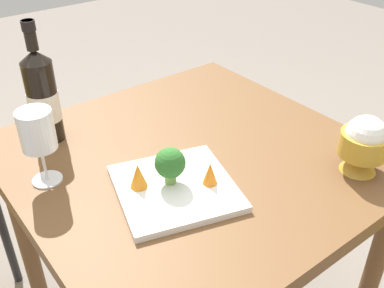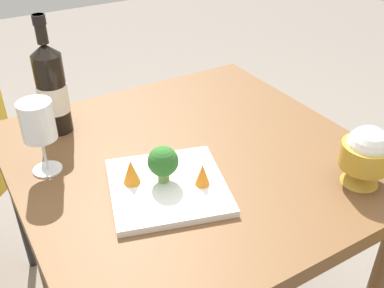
{
  "view_description": "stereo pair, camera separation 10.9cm",
  "coord_description": "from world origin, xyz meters",
  "px_view_note": "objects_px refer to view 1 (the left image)",
  "views": [
    {
      "loc": [
        0.56,
        0.73,
        1.38
      ],
      "look_at": [
        0.0,
        0.0,
        0.78
      ],
      "focal_mm": 41.83,
      "sensor_mm": 36.0,
      "label": 1
    },
    {
      "loc": [
        0.47,
        0.79,
        1.38
      ],
      "look_at": [
        0.0,
        0.0,
        0.78
      ],
      "focal_mm": 41.83,
      "sensor_mm": 36.0,
      "label": 2
    }
  ],
  "objects_px": {
    "wine_glass": "(37,132)",
    "carrot_garnish_left": "(210,173)",
    "carrot_garnish_right": "(138,176)",
    "broccoli_floret": "(170,164)",
    "wine_bottle": "(42,96)",
    "rice_bowl": "(364,143)",
    "serving_plate": "(175,188)"
  },
  "relations": [
    {
      "from": "wine_glass",
      "to": "serving_plate",
      "type": "height_order",
      "value": "wine_glass"
    },
    {
      "from": "broccoli_floret",
      "to": "carrot_garnish_right",
      "type": "distance_m",
      "value": 0.07
    },
    {
      "from": "broccoli_floret",
      "to": "carrot_garnish_right",
      "type": "relative_size",
      "value": 1.47
    },
    {
      "from": "wine_bottle",
      "to": "serving_plate",
      "type": "height_order",
      "value": "wine_bottle"
    },
    {
      "from": "serving_plate",
      "to": "carrot_garnish_right",
      "type": "xyz_separation_m",
      "value": [
        0.07,
        -0.04,
        0.04
      ]
    },
    {
      "from": "carrot_garnish_right",
      "to": "wine_glass",
      "type": "bearing_deg",
      "value": -48.9
    },
    {
      "from": "wine_bottle",
      "to": "serving_plate",
      "type": "distance_m",
      "value": 0.42
    },
    {
      "from": "broccoli_floret",
      "to": "carrot_garnish_right",
      "type": "height_order",
      "value": "broccoli_floret"
    },
    {
      "from": "rice_bowl",
      "to": "carrot_garnish_left",
      "type": "distance_m",
      "value": 0.36
    },
    {
      "from": "wine_bottle",
      "to": "wine_glass",
      "type": "height_order",
      "value": "wine_bottle"
    },
    {
      "from": "wine_glass",
      "to": "rice_bowl",
      "type": "distance_m",
      "value": 0.72
    },
    {
      "from": "wine_glass",
      "to": "carrot_garnish_right",
      "type": "height_order",
      "value": "wine_glass"
    },
    {
      "from": "wine_glass",
      "to": "wine_bottle",
      "type": "bearing_deg",
      "value": -115.03
    },
    {
      "from": "wine_bottle",
      "to": "rice_bowl",
      "type": "distance_m",
      "value": 0.77
    },
    {
      "from": "wine_bottle",
      "to": "carrot_garnish_left",
      "type": "bearing_deg",
      "value": 115.01
    },
    {
      "from": "broccoli_floret",
      "to": "carrot_garnish_left",
      "type": "height_order",
      "value": "broccoli_floret"
    },
    {
      "from": "rice_bowl",
      "to": "carrot_garnish_right",
      "type": "relative_size",
      "value": 2.43
    },
    {
      "from": "rice_bowl",
      "to": "carrot_garnish_right",
      "type": "distance_m",
      "value": 0.51
    },
    {
      "from": "wine_glass",
      "to": "carrot_garnish_left",
      "type": "xyz_separation_m",
      "value": [
        -0.27,
        0.25,
        -0.09
      ]
    },
    {
      "from": "wine_bottle",
      "to": "broccoli_floret",
      "type": "distance_m",
      "value": 0.39
    },
    {
      "from": "serving_plate",
      "to": "broccoli_floret",
      "type": "height_order",
      "value": "broccoli_floret"
    },
    {
      "from": "broccoli_floret",
      "to": "carrot_garnish_right",
      "type": "bearing_deg",
      "value": -25.19
    },
    {
      "from": "wine_glass",
      "to": "serving_plate",
      "type": "bearing_deg",
      "value": 134.87
    },
    {
      "from": "rice_bowl",
      "to": "broccoli_floret",
      "type": "distance_m",
      "value": 0.44
    },
    {
      "from": "wine_glass",
      "to": "carrot_garnish_right",
      "type": "bearing_deg",
      "value": 131.1
    },
    {
      "from": "wine_bottle",
      "to": "broccoli_floret",
      "type": "height_order",
      "value": "wine_bottle"
    },
    {
      "from": "serving_plate",
      "to": "wine_glass",
      "type": "bearing_deg",
      "value": -45.13
    },
    {
      "from": "wine_glass",
      "to": "carrot_garnish_right",
      "type": "relative_size",
      "value": 3.07
    },
    {
      "from": "carrot_garnish_right",
      "to": "serving_plate",
      "type": "bearing_deg",
      "value": 145.3
    },
    {
      "from": "wine_glass",
      "to": "carrot_garnish_left",
      "type": "distance_m",
      "value": 0.38
    },
    {
      "from": "wine_glass",
      "to": "broccoli_floret",
      "type": "relative_size",
      "value": 2.09
    },
    {
      "from": "broccoli_floret",
      "to": "wine_bottle",
      "type": "bearing_deg",
      "value": -70.51
    }
  ]
}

